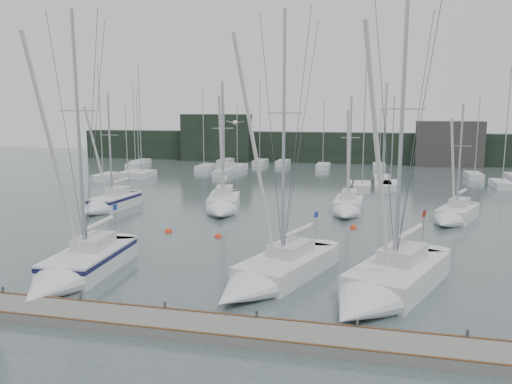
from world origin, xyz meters
The scene contains 17 objects.
ground centered at (0.00, 0.00, 0.00)m, with size 160.00×160.00×0.00m, color #445352.
dock centered at (0.00, -5.00, 0.20)m, with size 24.00×2.00×0.40m, color slate.
far_treeline centered at (0.00, 62.00, 2.50)m, with size 90.00×4.00×5.00m, color black.
far_building_left centered at (-20.00, 60.00, 4.00)m, with size 12.00×3.00×8.00m, color black.
far_building_right centered at (18.00, 60.00, 3.50)m, with size 10.00×3.00×7.00m, color #3C3937.
mast_forest centered at (-2.89, 44.21, 0.48)m, with size 61.51×27.27×14.89m.
sailboat_near_left centered at (-8.44, -0.81, 0.58)m, with size 3.36×9.52×14.67m.
sailboat_near_center centered at (1.41, 0.62, 0.50)m, with size 5.85×9.80×14.61m.
sailboat_near_right centered at (6.99, 0.10, 0.58)m, with size 6.69×10.34×14.87m.
sailboat_mid_a centered at (-16.10, 16.00, 0.58)m, with size 2.95×7.53×10.93m.
sailboat_mid_b centered at (-6.02, 17.63, 0.59)m, with size 4.26×8.38×11.94m.
sailboat_mid_c centered at (4.47, 19.32, 0.54)m, with size 2.49×7.28×10.63m.
sailboat_mid_e centered at (12.65, 17.85, 0.50)m, with size 4.77×7.21×9.93m.
buoy_a centered at (-3.88, 9.47, 0.00)m, with size 0.51×0.51×0.51m, color red.
buoy_b centered at (5.17, 14.22, 0.00)m, with size 0.53×0.53×0.53m, color red.
buoy_c centered at (-7.83, 10.03, 0.00)m, with size 0.55×0.55×0.55m, color red.
seagull centered at (0.31, -1.07, 8.17)m, with size 0.94×0.45×0.19m.
Camera 1 is at (6.30, -22.70, 8.72)m, focal length 35.00 mm.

